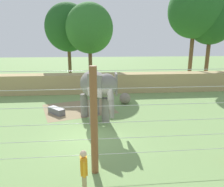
{
  "coord_description": "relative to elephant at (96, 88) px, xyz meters",
  "views": [
    {
      "loc": [
        0.21,
        -10.48,
        4.98
      ],
      "look_at": [
        1.55,
        3.75,
        1.4
      ],
      "focal_mm": 33.33,
      "sensor_mm": 36.0,
      "label": 1
    }
  ],
  "objects": [
    {
      "name": "ground_plane",
      "position": [
        -0.41,
        -2.24,
        -2.17
      ],
      "size": [
        120.0,
        120.0,
        0.0
      ],
      "primitive_type": "plane",
      "color": "#759956"
    },
    {
      "name": "tree_left_of_centre",
      "position": [
        13.14,
        10.58,
        5.12
      ],
      "size": [
        5.12,
        5.12,
        10.01
      ],
      "color": "brown",
      "rests_on": "ground"
    },
    {
      "name": "elephant",
      "position": [
        0.0,
        0.0,
        0.0
      ],
      "size": [
        2.73,
        4.16,
        3.27
      ],
      "color": "gray",
      "rests_on": "ground"
    },
    {
      "name": "cable_fence",
      "position": [
        -0.34,
        -5.51,
        -0.07
      ],
      "size": [
        12.67,
        0.28,
        4.17
      ],
      "color": "brown",
      "rests_on": "ground"
    },
    {
      "name": "tree_far_left",
      "position": [
        -0.44,
        12.51,
        4.27
      ],
      "size": [
        5.45,
        5.45,
        9.32
      ],
      "color": "brown",
      "rests_on": "ground"
    },
    {
      "name": "dirt_patch",
      "position": [
        -1.33,
        2.58,
        -2.16
      ],
      "size": [
        6.01,
        5.5,
        0.01
      ],
      "primitive_type": "cube",
      "rotation": [
        0.0,
        0.0,
        0.3
      ],
      "color": "#937F5B",
      "rests_on": "ground"
    },
    {
      "name": "tree_right_of_centre",
      "position": [
        -3.19,
        15.3,
        4.53
      ],
      "size": [
        5.76,
        5.76,
        9.73
      ],
      "color": "brown",
      "rests_on": "ground"
    },
    {
      "name": "embankment_wall",
      "position": [
        -0.41,
        7.86,
        -1.23
      ],
      "size": [
        36.0,
        1.8,
        1.87
      ],
      "primitive_type": "cube",
      "color": "tan",
      "rests_on": "ground"
    },
    {
      "name": "tree_behind_wall",
      "position": [
        11.11,
        10.55,
        6.16
      ],
      "size": [
        5.83,
        5.83,
        11.41
      ],
      "color": "brown",
      "rests_on": "ground"
    },
    {
      "name": "feed_trough",
      "position": [
        -2.81,
        1.53,
        -1.95
      ],
      "size": [
        1.33,
        1.36,
        0.44
      ],
      "color": "slate",
      "rests_on": "ground"
    },
    {
      "name": "enrichment_ball",
      "position": [
        2.4,
        3.53,
        -1.71
      ],
      "size": [
        0.91,
        0.91,
        0.91
      ],
      "primitive_type": "sphere",
      "color": "gray",
      "rests_on": "ground"
    },
    {
      "name": "zookeeper",
      "position": [
        -0.55,
        -6.8,
        -1.24
      ],
      "size": [
        0.26,
        0.58,
        1.67
      ],
      "color": "tan",
      "rests_on": "ground"
    }
  ]
}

